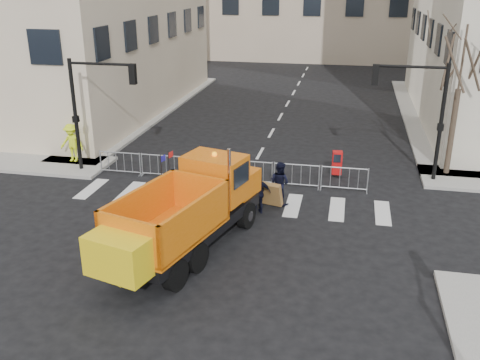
% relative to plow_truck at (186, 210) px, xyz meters
% --- Properties ---
extents(ground, '(120.00, 120.00, 0.00)m').
position_rel_plow_truck_xyz_m(ground, '(0.61, -0.85, -1.55)').
color(ground, black).
rests_on(ground, ground).
extents(sidewalk_back, '(64.00, 5.00, 0.15)m').
position_rel_plow_truck_xyz_m(sidewalk_back, '(0.61, 7.65, -1.47)').
color(sidewalk_back, gray).
rests_on(sidewalk_back, ground).
extents(traffic_light_left, '(0.18, 0.18, 5.40)m').
position_rel_plow_truck_xyz_m(traffic_light_left, '(-7.39, 6.65, 1.15)').
color(traffic_light_left, black).
rests_on(traffic_light_left, ground).
extents(traffic_light_right, '(0.18, 0.18, 5.40)m').
position_rel_plow_truck_xyz_m(traffic_light_right, '(9.11, 8.65, 1.15)').
color(traffic_light_right, black).
rests_on(traffic_light_right, ground).
extents(crowd_barriers, '(12.60, 0.60, 1.10)m').
position_rel_plow_truck_xyz_m(crowd_barriers, '(-0.14, 6.75, -1.00)').
color(crowd_barriers, '#9EA0A5').
rests_on(crowd_barriers, ground).
extents(street_tree, '(3.00, 3.00, 7.50)m').
position_rel_plow_truck_xyz_m(street_tree, '(9.81, 9.65, 2.20)').
color(street_tree, '#382B21').
rests_on(street_tree, ground).
extents(plow_truck, '(4.69, 9.29, 3.48)m').
position_rel_plow_truck_xyz_m(plow_truck, '(0.00, 0.00, 0.00)').
color(plow_truck, black).
rests_on(plow_truck, ground).
extents(cop_a, '(0.76, 0.69, 1.74)m').
position_rel_plow_truck_xyz_m(cop_a, '(1.67, 4.06, -0.68)').
color(cop_a, black).
rests_on(cop_a, ground).
extents(cop_b, '(1.11, 1.02, 1.82)m').
position_rel_plow_truck_xyz_m(cop_b, '(2.51, 4.75, -0.64)').
color(cop_b, black).
rests_on(cop_b, ground).
extents(cop_c, '(1.07, 0.82, 1.70)m').
position_rel_plow_truck_xyz_m(cop_c, '(1.83, 3.63, -0.70)').
color(cop_c, black).
rests_on(cop_c, ground).
extents(worker, '(1.28, 0.78, 1.92)m').
position_rel_plow_truck_xyz_m(worker, '(-8.28, 7.57, -0.44)').
color(worker, '#DAF41C').
rests_on(worker, sidewalk_back).
extents(newspaper_box, '(0.48, 0.44, 1.10)m').
position_rel_plow_truck_xyz_m(newspaper_box, '(4.72, 8.41, -0.85)').
color(newspaper_box, '#B90E0E').
rests_on(newspaper_box, sidewalk_back).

